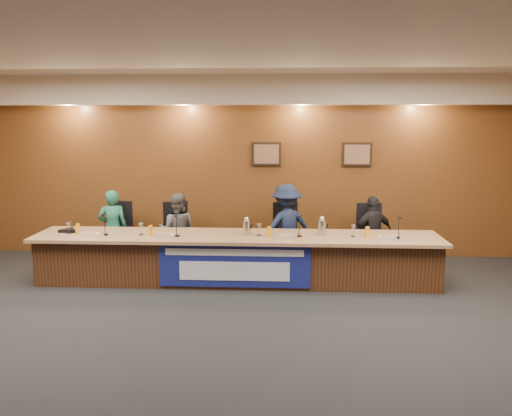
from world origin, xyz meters
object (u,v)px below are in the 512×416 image
Objects in this scene: speakerphone at (69,230)px; office_chair_b at (179,238)px; panelist_c at (286,227)px; office_chair_a at (115,237)px; office_chair_c at (286,239)px; panelist_a at (113,228)px; carafe_right at (322,228)px; panelist_d at (373,233)px; banner at (234,266)px; dais_body at (237,260)px; office_chair_d at (371,240)px; panelist_b at (177,230)px; carafe_mid at (247,228)px.

office_chair_b is at bearing 27.12° from speakerphone.
speakerphone is (-3.36, -0.69, 0.06)m from panelist_c.
office_chair_c is at bearing 11.67° from office_chair_a.
panelist_a is at bearing 56.66° from speakerphone.
office_chair_c is 1.04m from carafe_right.
panelist_c is 1.42m from panelist_d.
banner reaches higher than office_chair_c.
speakerphone is (-2.61, 0.02, 0.43)m from dais_body.
panelist_d is at bearing -95.26° from office_chair_d.
dais_body is 1.10m from panelist_c.
office_chair_c is (1.82, 0.10, -0.15)m from panelist_b.
panelist_d reaches higher than carafe_mid.
dais_body is 2.29m from panelist_a.
dais_body is 25.99× the size of carafe_right.
office_chair_a is at bearing -23.59° from panelist_d.
panelist_d reaches higher than office_chair_d.
panelist_c reaches higher than panelist_d.
dais_body reaches higher than office_chair_d.
panelist_a reaches higher than office_chair_c.
dais_body reaches higher than office_chair_b.
panelist_c reaches higher than office_chair_a.
panelist_c reaches higher than speakerphone.
office_chair_c is at bearing 58.27° from banner.
office_chair_b is (-1.06, 1.22, 0.10)m from banner.
panelist_c is 2.97× the size of office_chair_b.
panelist_c reaches higher than panelist_b.
office_chair_a is (-2.91, 0.10, -0.23)m from panelist_c.
panelist_a is 1.11m from office_chair_b.
panelist_a is 5.85× the size of carafe_mid.
dais_body is 12.50× the size of office_chair_a.
carafe_right reaches higher than banner.
office_chair_d is at bearing -23.02° from office_chair_b.
office_chair_c is 1.50× the size of speakerphone.
panelist_b is 1.02× the size of panelist_d.
carafe_right is (3.43, -0.81, 0.39)m from office_chair_a.
panelist_a is 4.10× the size of speakerphone.
panelist_b is 2.64× the size of office_chair_c.
panelist_d reaches higher than speakerphone.
office_chair_a is (-2.15, 0.81, 0.13)m from dais_body.
office_chair_c is 3.47m from speakerphone.
office_chair_b is (0.00, 0.10, -0.15)m from panelist_b.
office_chair_a is 2.49m from carafe_mid.
office_chair_b and office_chair_c have the same top height.
panelist_a is 0.84m from speakerphone.
panelist_b is 0.18m from office_chair_b.
panelist_c reaches higher than panelist_a.
panelist_c is at bearing -22.26° from panelist_d.
carafe_mid is at bearing -8.94° from office_chair_a.
office_chair_c is 1.12m from carafe_mid.
carafe_mid is at bearing -21.12° from dais_body.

